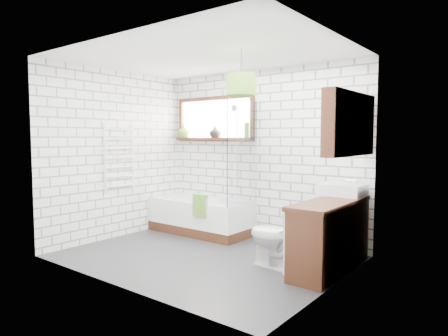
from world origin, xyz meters
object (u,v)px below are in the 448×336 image
Objects in this scene: vanity at (330,236)px; basin at (343,190)px; bathtub at (201,216)px; pendant at (241,85)px; toilet at (277,236)px.

basin reaches higher than vanity.
bathtub is at bearing 168.93° from vanity.
bathtub is at bearing 146.58° from pendant.
toilet reaches higher than bathtub.
pendant reaches higher than basin.
bathtub is at bearing -178.97° from basin.
pendant is (-0.82, -1.01, 1.23)m from basin.
basin is 1.53× the size of pendant.
vanity is (2.34, -0.46, 0.13)m from bathtub.
vanity reaches higher than toilet.
bathtub is 1.97m from toilet.
basin is (2.28, 0.04, 0.60)m from bathtub.
pendant is (1.46, -0.96, 1.83)m from bathtub.
toilet is at bearing 32.15° from pendant.
basin is 0.69× the size of toilet.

